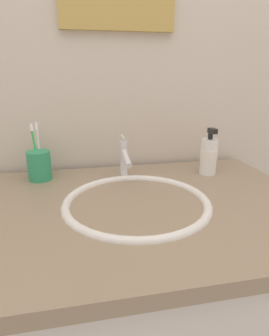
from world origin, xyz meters
The scene contains 8 objects.
tiled_wall_back centered at (0.00, 0.37, 1.20)m, with size 2.16×0.04×2.40m, color beige.
vanity_counter centered at (0.00, 0.00, 0.46)m, with size 0.96×0.66×0.91m.
sink_basin centered at (-0.01, 0.00, 0.87)m, with size 0.40×0.40×0.11m.
faucet centered at (-0.01, 0.19, 0.98)m, with size 0.02×0.14×0.14m.
toothbrush_cup centered at (-0.28, 0.24, 0.96)m, with size 0.07×0.07×0.09m, color #2D9966.
toothbrush_white centered at (-0.28, 0.29, 1.02)m, with size 0.01×0.04×0.17m.
toothbrush_green centered at (-0.29, 0.27, 1.01)m, with size 0.03×0.05×0.17m.
soap_dispenser centered at (0.28, 0.19, 0.98)m, with size 0.06×0.06×0.16m.
Camera 1 is at (-0.15, -0.68, 1.24)m, focal length 30.47 mm.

